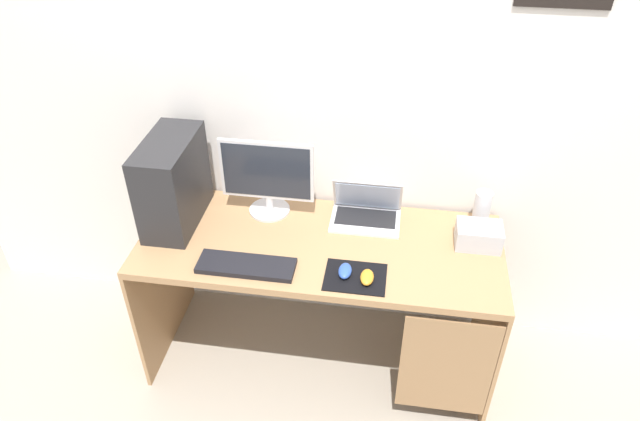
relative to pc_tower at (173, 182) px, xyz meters
The scene contains 12 objects.
ground_plane 1.19m from the pc_tower, ahead, with size 8.00×8.00×0.00m, color #9E9384.
wall_back 0.83m from the pc_tower, 23.36° to the left, with size 4.00×0.05×2.60m.
desk 0.80m from the pc_tower, ahead, with size 1.64×0.67×0.76m.
pc_tower is the anchor object (origin of this frame).
monitor 0.43m from the pc_tower, 16.44° to the left, with size 0.44×0.20×0.39m.
laptop 0.91m from the pc_tower, ahead, with size 0.33×0.22×0.20m.
speaker 1.43m from the pc_tower, ahead, with size 0.08×0.08×0.18m, color silver.
projector 1.40m from the pc_tower, ahead, with size 0.20×0.14×0.10m, color #B7BCC6.
keyboard 0.54m from the pc_tower, 35.68° to the right, with size 0.42×0.14×0.02m, color black.
mousepad 0.94m from the pc_tower, 17.84° to the right, with size 0.26×0.20×0.01m, color black.
mouse_left 0.89m from the pc_tower, 18.12° to the right, with size 0.06×0.10×0.03m, color #2D51B2.
mouse_right 0.99m from the pc_tower, 17.78° to the right, with size 0.06×0.10×0.03m, color orange.
Camera 1 is at (0.31, -2.01, 2.42)m, focal length 32.51 mm.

